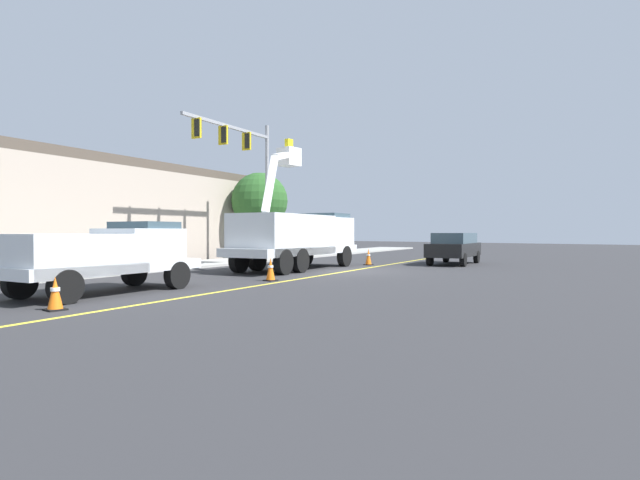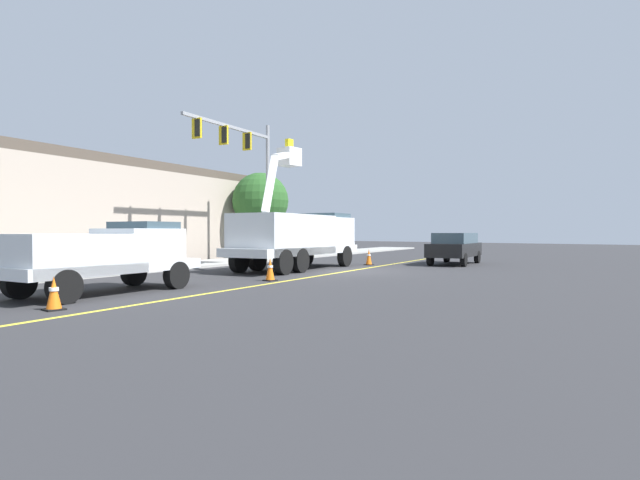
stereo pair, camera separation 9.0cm
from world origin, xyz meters
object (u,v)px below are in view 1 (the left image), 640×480
(traffic_cone_leading, at_px, (55,294))
(traffic_signal_mast, at_px, (244,160))
(passing_minivan, at_px, (454,246))
(traffic_cone_mid_rear, at_px, (368,257))
(traffic_cone_mid_front, at_px, (271,269))
(utility_bucket_truck, at_px, (297,235))
(service_pickup_truck, at_px, (104,254))

(traffic_cone_leading, height_order, traffic_signal_mast, traffic_signal_mast)
(passing_minivan, relative_size, traffic_cone_mid_rear, 5.94)
(traffic_cone_leading, bearing_deg, passing_minivan, -0.28)
(traffic_cone_leading, relative_size, traffic_cone_mid_front, 0.91)
(traffic_cone_leading, bearing_deg, utility_bucket_truck, 17.96)
(traffic_cone_mid_rear, bearing_deg, utility_bucket_truck, 168.20)
(service_pickup_truck, distance_m, passing_minivan, 18.54)
(utility_bucket_truck, xyz_separation_m, traffic_cone_mid_front, (-4.77, -3.01, -1.19))
(utility_bucket_truck, height_order, traffic_cone_mid_rear, utility_bucket_truck)
(service_pickup_truck, bearing_deg, utility_bucket_truck, 10.85)
(utility_bucket_truck, distance_m, traffic_signal_mast, 7.08)
(traffic_cone_mid_front, bearing_deg, traffic_signal_mast, 53.02)
(service_pickup_truck, relative_size, traffic_cone_mid_rear, 6.91)
(utility_bucket_truck, bearing_deg, traffic_cone_leading, -162.04)
(traffic_cone_leading, distance_m, traffic_signal_mast, 17.93)
(traffic_signal_mast, bearing_deg, passing_minivan, -56.37)
(service_pickup_truck, bearing_deg, traffic_cone_mid_rear, 3.99)
(service_pickup_truck, height_order, traffic_cone_mid_front, service_pickup_truck)
(traffic_cone_mid_front, bearing_deg, utility_bucket_truck, 32.27)
(passing_minivan, height_order, traffic_cone_leading, passing_minivan)
(traffic_cone_mid_front, height_order, traffic_signal_mast, traffic_signal_mast)
(utility_bucket_truck, xyz_separation_m, traffic_cone_mid_rear, (4.54, -0.95, -1.18))
(service_pickup_truck, relative_size, traffic_signal_mast, 0.72)
(traffic_cone_mid_front, bearing_deg, service_pickup_truck, 169.69)
(traffic_signal_mast, bearing_deg, traffic_cone_mid_rear, -65.45)
(service_pickup_truck, distance_m, traffic_cone_leading, 3.11)
(traffic_cone_leading, relative_size, traffic_cone_mid_rear, 0.89)
(traffic_cone_leading, height_order, traffic_cone_mid_front, traffic_cone_mid_front)
(passing_minivan, distance_m, traffic_cone_leading, 20.60)
(traffic_cone_mid_front, distance_m, traffic_signal_mast, 11.90)
(passing_minivan, bearing_deg, traffic_cone_leading, 179.72)
(utility_bucket_truck, distance_m, traffic_cone_mid_rear, 4.79)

